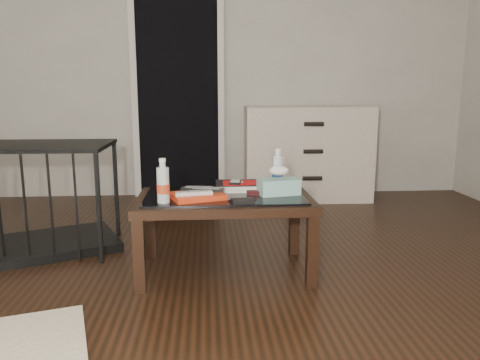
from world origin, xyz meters
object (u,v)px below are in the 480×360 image
object	(u,v)px
pet_crate	(43,216)
water_bottle_right	(278,168)
water_bottle_left	(163,181)
textbook	(237,186)
tissue_box	(279,187)
coffee_table	(225,206)
dresser	(307,153)

from	to	relation	value
pet_crate	water_bottle_right	distance (m)	1.59
pet_crate	water_bottle_left	world-z (taller)	pet_crate
textbook	tissue_box	distance (m)	0.27
coffee_table	dresser	size ratio (longest dim) A/B	0.83
coffee_table	pet_crate	size ratio (longest dim) A/B	0.94
pet_crate	water_bottle_right	xyz separation A→B (m)	(1.53, -0.25, 0.35)
tissue_box	textbook	bearing A→B (deg)	137.22
water_bottle_right	tissue_box	size ratio (longest dim) A/B	1.03
pet_crate	water_bottle_left	xyz separation A→B (m)	(0.85, -0.63, 0.35)
water_bottle_left	water_bottle_right	xyz separation A→B (m)	(0.67, 0.38, 0.00)
textbook	coffee_table	bearing A→B (deg)	-121.45
textbook	water_bottle_left	xyz separation A→B (m)	(-0.41, -0.29, 0.10)
textbook	water_bottle_left	size ratio (longest dim) A/B	1.05
dresser	coffee_table	bearing A→B (deg)	-114.38
coffee_table	dresser	distance (m)	2.03
coffee_table	water_bottle_left	bearing A→B (deg)	-154.18
pet_crate	water_bottle_right	size ratio (longest dim) A/B	4.49
water_bottle_left	tissue_box	distance (m)	0.67
pet_crate	tissue_box	bearing A→B (deg)	-42.14
textbook	pet_crate	bearing A→B (deg)	165.14
textbook	tissue_box	xyz separation A→B (m)	(0.23, -0.14, 0.02)
water_bottle_right	tissue_box	xyz separation A→B (m)	(-0.03, -0.23, -0.07)
dresser	pet_crate	world-z (taller)	dresser
dresser	water_bottle_left	bearing A→B (deg)	-120.08
tissue_box	water_bottle_left	bearing A→B (deg)	-178.75
textbook	dresser	bearing A→B (deg)	65.03
water_bottle_right	coffee_table	bearing A→B (deg)	-147.75
dresser	textbook	bearing A→B (deg)	-113.90
water_bottle_left	dresser	bearing A→B (deg)	58.80
textbook	water_bottle_left	bearing A→B (deg)	-144.89
textbook	water_bottle_left	world-z (taller)	water_bottle_left
coffee_table	water_bottle_right	bearing A→B (deg)	32.25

